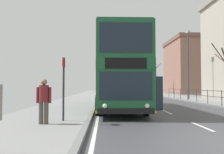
% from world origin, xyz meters
% --- Properties ---
extents(ground, '(15.80, 140.00, 0.20)m').
position_xyz_m(ground, '(-0.72, -0.00, 0.04)').
color(ground, '#424248').
extents(double_decker_bus_main, '(3.28, 10.89, 4.53)m').
position_xyz_m(double_decker_bus_main, '(-2.71, 9.18, 2.37)').
color(double_decker_bus_main, '#19512D').
rests_on(double_decker_bus_main, ground).
extents(pedestrian_railing_far_kerb, '(0.05, 26.33, 1.08)m').
position_xyz_m(pedestrian_railing_far_kerb, '(4.45, 9.81, 0.87)').
color(pedestrian_railing_far_kerb, '#2D3338').
rests_on(pedestrian_railing_far_kerb, ground).
extents(pedestrian_companion, '(0.54, 0.34, 1.63)m').
position_xyz_m(pedestrian_companion, '(-5.84, 2.49, 1.05)').
color(pedestrian_companion, '#4C473D').
rests_on(pedestrian_companion, ground).
extents(bus_stop_sign_near, '(0.08, 0.44, 2.51)m').
position_xyz_m(bus_stop_sign_near, '(-5.26, 3.26, 1.69)').
color(bus_stop_sign_near, '#2D2D33').
rests_on(bus_stop_sign_near, ground).
extents(street_lamp_far_side, '(0.28, 0.60, 7.28)m').
position_xyz_m(street_lamp_far_side, '(5.30, 18.40, 4.38)').
color(street_lamp_far_side, '#38383D').
rests_on(street_lamp_far_side, ground).
extents(bare_tree_far_01, '(2.02, 2.26, 5.98)m').
position_xyz_m(bare_tree_far_01, '(6.31, 39.23, 3.21)').
color(bare_tree_far_01, '#4C3D2D').
rests_on(bare_tree_far_01, ground).
extents(background_building_00, '(10.60, 12.19, 11.01)m').
position_xyz_m(background_building_00, '(14.90, 40.43, 5.53)').
color(background_building_00, '#936656').
rests_on(background_building_00, ground).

